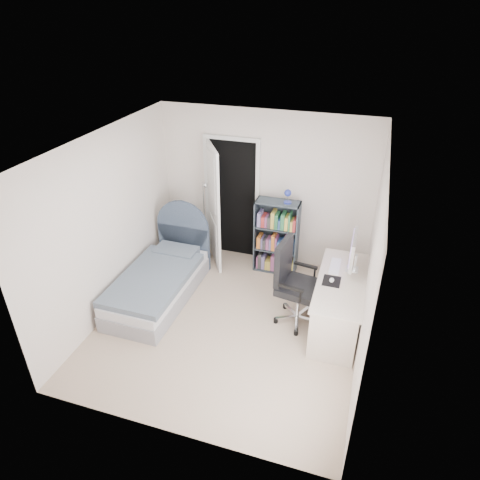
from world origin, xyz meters
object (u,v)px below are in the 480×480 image
(floor_lamp, at_px, (206,228))
(office_chair, at_px, (293,279))
(bookcase, at_px, (277,240))
(bed, at_px, (160,280))
(nightstand, at_px, (180,231))
(desk, at_px, (339,301))

(floor_lamp, distance_m, office_chair, 2.06)
(floor_lamp, height_order, office_chair, floor_lamp)
(bookcase, bearing_deg, office_chair, -66.98)
(floor_lamp, height_order, bookcase, bookcase)
(bed, bearing_deg, nightstand, 101.69)
(floor_lamp, xyz_separation_m, office_chair, (1.70, -1.16, 0.10))
(floor_lamp, bearing_deg, office_chair, -34.40)
(bed, relative_size, desk, 1.26)
(floor_lamp, height_order, desk, floor_lamp)
(office_chair, bearing_deg, bed, -178.20)
(desk, relative_size, office_chair, 1.26)
(floor_lamp, relative_size, desk, 0.90)
(floor_lamp, relative_size, office_chair, 1.14)
(desk, bearing_deg, nightstand, 157.76)
(nightstand, bearing_deg, office_chair, -28.68)
(bed, height_order, office_chair, office_chair)
(desk, xyz_separation_m, office_chair, (-0.63, -0.05, 0.26))
(nightstand, relative_size, bookcase, 0.41)
(bed, xyz_separation_m, bookcase, (1.47, 1.19, 0.29))
(bookcase, distance_m, desk, 1.55)
(bookcase, bearing_deg, desk, -44.36)
(nightstand, relative_size, desk, 0.39)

